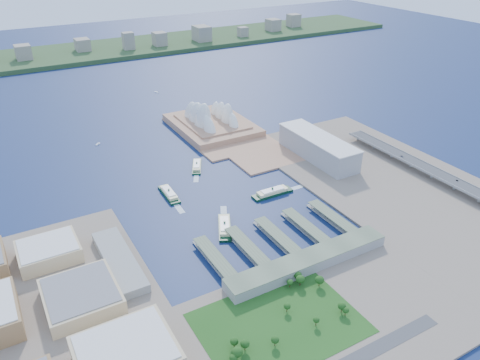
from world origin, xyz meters
TOP-DOWN VIEW (x-y plane):
  - ground at (0.00, 0.00)m, footprint 3000.00×3000.00m
  - west_land at (-250.00, -105.00)m, footprint 220.00×390.00m
  - south_land at (0.00, -210.00)m, footprint 720.00×180.00m
  - east_land at (240.00, -50.00)m, footprint 240.00×500.00m
  - peninsula at (107.50, 260.00)m, footprint 135.00×220.00m
  - far_shore at (0.00, 980.00)m, footprint 2200.00×260.00m
  - opera_house at (105.00, 280.00)m, footprint 134.00×180.00m
  - toaster_building at (195.00, 80.00)m, footprint 45.00×155.00m
  - expressway at (300.00, -60.00)m, footprint 26.00×340.00m
  - west_buildings at (-250.00, -70.00)m, footprint 200.00×280.00m
  - ferry_wharves at (14.00, -75.00)m, footprint 184.00×90.00m
  - terminal_building at (15.00, -135.00)m, footprint 200.00×28.00m
  - park at (-60.00, -190.00)m, footprint 150.00×110.00m
  - far_skyline at (0.00, 960.00)m, footprint 1900.00×140.00m
  - ferry_a at (-58.70, 88.66)m, footprint 16.12×56.40m
  - ferry_b at (12.02, 148.17)m, footprint 34.99×52.00m
  - ferry_c at (-29.36, -22.39)m, footprint 39.13×58.98m
  - ferry_d at (68.78, 19.07)m, footprint 60.57×15.82m
  - boat_b at (-99.88, 312.64)m, footprint 9.69×8.89m
  - boat_c at (163.95, 381.05)m, footprint 4.96×11.26m
  - boat_e at (91.38, 536.13)m, footprint 6.62×10.78m
  - car_b at (304.00, -98.99)m, footprint 1.29×3.69m
  - car_c at (296.00, -3.83)m, footprint 2.05×5.05m

SIDE VIEW (x-z plane):
  - ground at x=0.00m, z-range 0.00..0.00m
  - boat_c at x=163.95m, z-range 0.00..2.45m
  - boat_e at x=91.38m, z-range 0.00..2.52m
  - boat_b at x=-99.88m, z-range 0.00..2.64m
  - west_land at x=-250.00m, z-range 0.00..3.00m
  - south_land at x=0.00m, z-range 0.00..3.00m
  - east_land at x=240.00m, z-range 0.00..3.00m
  - peninsula at x=107.50m, z-range 0.00..3.00m
  - ferry_wharves at x=14.00m, z-range 0.00..9.30m
  - ferry_b at x=12.02m, z-range 0.00..9.76m
  - ferry_a at x=-58.70m, z-range 0.00..10.58m
  - ferry_c at x=-29.36m, z-range 0.00..11.05m
  - ferry_d at x=68.78m, z-range 0.00..11.43m
  - far_shore at x=0.00m, z-range 0.00..12.00m
  - expressway at x=300.00m, z-range 3.00..14.85m
  - terminal_building at x=15.00m, z-range 3.00..15.00m
  - park at x=-60.00m, z-range 3.00..19.00m
  - car_b at x=304.00m, z-range 14.85..16.06m
  - car_c at x=296.00m, z-range 14.85..16.32m
  - west_buildings at x=-250.00m, z-range 3.00..30.00m
  - toaster_building at x=195.00m, z-range 3.00..38.00m
  - opera_house at x=105.00m, z-range 3.00..61.00m
  - far_skyline at x=0.00m, z-range 12.00..67.00m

